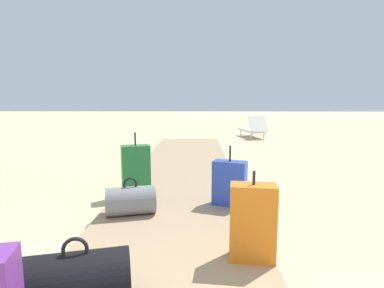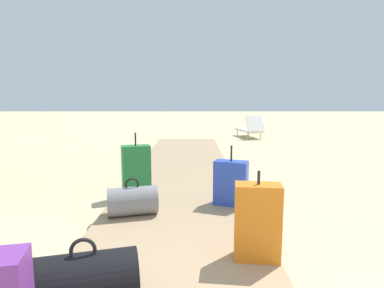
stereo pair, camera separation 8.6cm
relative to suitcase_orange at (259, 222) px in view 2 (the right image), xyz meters
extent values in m
plane|color=#CCB789|center=(-0.72, 2.09, -0.41)|extent=(60.00, 60.00, 0.00)
cube|color=tan|center=(-0.72, 3.08, -0.37)|extent=(1.82, 9.88, 0.08)
cube|color=orange|center=(0.00, 0.00, 0.00)|extent=(0.40, 0.24, 0.65)
cylinder|color=black|center=(0.00, 0.00, 0.38)|extent=(0.02, 0.02, 0.11)
cube|color=#2847B7|center=(-0.05, 1.39, -0.04)|extent=(0.46, 0.34, 0.57)
cylinder|color=black|center=(-0.05, 1.39, 0.34)|extent=(0.02, 0.02, 0.20)
cylinder|color=black|center=(-1.22, -0.69, -0.13)|extent=(0.74, 0.55, 0.39)
torus|color=black|center=(-1.22, -0.69, 0.09)|extent=(0.16, 0.07, 0.16)
cylinder|color=slate|center=(-1.24, 1.03, -0.16)|extent=(0.63, 0.46, 0.33)
torus|color=black|center=(-1.24, 1.03, 0.04)|extent=(0.16, 0.06, 0.16)
cube|color=#237538|center=(-1.36, 1.95, 0.02)|extent=(0.45, 0.33, 0.68)
cylinder|color=black|center=(-1.36, 1.95, 0.45)|extent=(0.02, 0.02, 0.19)
cube|color=white|center=(1.55, 9.16, -0.15)|extent=(0.85, 1.49, 0.08)
cube|color=white|center=(1.66, 8.58, 0.13)|extent=(0.67, 0.54, 0.54)
cylinder|color=silver|center=(1.21, 9.67, -0.30)|extent=(0.04, 0.04, 0.22)
cylinder|color=silver|center=(1.68, 9.76, -0.30)|extent=(0.04, 0.04, 0.22)
cylinder|color=silver|center=(1.42, 8.57, -0.30)|extent=(0.04, 0.04, 0.22)
cylinder|color=silver|center=(1.89, 8.66, -0.30)|extent=(0.04, 0.04, 0.22)
camera|label=1|loc=(-0.46, -2.54, 1.03)|focal=29.70mm
camera|label=2|loc=(-0.55, -2.54, 1.03)|focal=29.70mm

